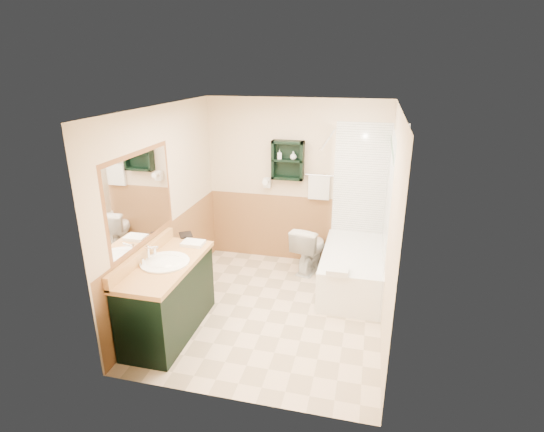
{
  "coord_description": "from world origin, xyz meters",
  "views": [
    {
      "loc": [
        1.06,
        -4.34,
        2.84
      ],
      "look_at": [
        -0.04,
        0.2,
        1.15
      ],
      "focal_mm": 28.0,
      "sensor_mm": 36.0,
      "label": 1
    }
  ],
  "objects_px": {
    "wall_shelf": "(288,160)",
    "bathtub": "(353,269)",
    "hair_dryer": "(268,183)",
    "soap_bottle_a": "(279,157)",
    "vanity_book": "(179,229)",
    "soap_bottle_b": "(293,156)",
    "toilet": "(310,248)",
    "vanity": "(168,298)"
  },
  "relations": [
    {
      "from": "vanity_book",
      "to": "soap_bottle_a",
      "type": "height_order",
      "value": "soap_bottle_a"
    },
    {
      "from": "wall_shelf",
      "to": "hair_dryer",
      "type": "xyz_separation_m",
      "value": [
        -0.3,
        0.02,
        -0.35
      ]
    },
    {
      "from": "wall_shelf",
      "to": "bathtub",
      "type": "bearing_deg",
      "value": -30.74
    },
    {
      "from": "hair_dryer",
      "to": "soap_bottle_a",
      "type": "bearing_deg",
      "value": -9.33
    },
    {
      "from": "bathtub",
      "to": "soap_bottle_a",
      "type": "relative_size",
      "value": 11.73
    },
    {
      "from": "hair_dryer",
      "to": "toilet",
      "type": "height_order",
      "value": "hair_dryer"
    },
    {
      "from": "soap_bottle_a",
      "to": "soap_bottle_b",
      "type": "xyz_separation_m",
      "value": [
        0.2,
        0.0,
        0.02
      ]
    },
    {
      "from": "hair_dryer",
      "to": "bathtub",
      "type": "bearing_deg",
      "value": -25.59
    },
    {
      "from": "toilet",
      "to": "soap_bottle_a",
      "type": "height_order",
      "value": "soap_bottle_a"
    },
    {
      "from": "soap_bottle_a",
      "to": "soap_bottle_b",
      "type": "height_order",
      "value": "soap_bottle_b"
    },
    {
      "from": "vanity",
      "to": "soap_bottle_b",
      "type": "height_order",
      "value": "soap_bottle_b"
    },
    {
      "from": "soap_bottle_b",
      "to": "soap_bottle_a",
      "type": "bearing_deg",
      "value": 180.0
    },
    {
      "from": "wall_shelf",
      "to": "vanity_book",
      "type": "height_order",
      "value": "wall_shelf"
    },
    {
      "from": "soap_bottle_a",
      "to": "hair_dryer",
      "type": "bearing_deg",
      "value": 170.67
    },
    {
      "from": "hair_dryer",
      "to": "soap_bottle_a",
      "type": "height_order",
      "value": "soap_bottle_a"
    },
    {
      "from": "toilet",
      "to": "soap_bottle_a",
      "type": "relative_size",
      "value": 5.37
    },
    {
      "from": "soap_bottle_a",
      "to": "vanity_book",
      "type": "bearing_deg",
      "value": -124.75
    },
    {
      "from": "wall_shelf",
      "to": "vanity_book",
      "type": "distance_m",
      "value": 1.83
    },
    {
      "from": "wall_shelf",
      "to": "soap_bottle_b",
      "type": "relative_size",
      "value": 4.76
    },
    {
      "from": "wall_shelf",
      "to": "soap_bottle_b",
      "type": "xyz_separation_m",
      "value": [
        0.08,
        -0.01,
        0.06
      ]
    },
    {
      "from": "hair_dryer",
      "to": "soap_bottle_b",
      "type": "distance_m",
      "value": 0.56
    },
    {
      "from": "wall_shelf",
      "to": "vanity",
      "type": "height_order",
      "value": "wall_shelf"
    },
    {
      "from": "wall_shelf",
      "to": "vanity_book",
      "type": "bearing_deg",
      "value": -127.86
    },
    {
      "from": "hair_dryer",
      "to": "soap_bottle_a",
      "type": "relative_size",
      "value": 1.88
    },
    {
      "from": "wall_shelf",
      "to": "soap_bottle_a",
      "type": "xyz_separation_m",
      "value": [
        -0.12,
        -0.01,
        0.04
      ]
    },
    {
      "from": "hair_dryer",
      "to": "vanity_book",
      "type": "bearing_deg",
      "value": -118.69
    },
    {
      "from": "soap_bottle_b",
      "to": "vanity",
      "type": "bearing_deg",
      "value": -115.24
    },
    {
      "from": "wall_shelf",
      "to": "bathtub",
      "type": "xyz_separation_m",
      "value": [
        1.03,
        -0.61,
        -1.28
      ]
    },
    {
      "from": "hair_dryer",
      "to": "soap_bottle_a",
      "type": "distance_m",
      "value": 0.44
    },
    {
      "from": "vanity",
      "to": "soap_bottle_a",
      "type": "relative_size",
      "value": 10.39
    },
    {
      "from": "vanity",
      "to": "soap_bottle_b",
      "type": "distance_m",
      "value": 2.58
    },
    {
      "from": "toilet",
      "to": "soap_bottle_a",
      "type": "distance_m",
      "value": 1.37
    },
    {
      "from": "toilet",
      "to": "soap_bottle_b",
      "type": "distance_m",
      "value": 1.33
    },
    {
      "from": "toilet",
      "to": "soap_bottle_b",
      "type": "height_order",
      "value": "soap_bottle_b"
    },
    {
      "from": "soap_bottle_b",
      "to": "vanity_book",
      "type": "bearing_deg",
      "value": -129.99
    },
    {
      "from": "vanity",
      "to": "toilet",
      "type": "relative_size",
      "value": 1.93
    },
    {
      "from": "wall_shelf",
      "to": "hair_dryer",
      "type": "relative_size",
      "value": 2.29
    },
    {
      "from": "wall_shelf",
      "to": "toilet",
      "type": "xyz_separation_m",
      "value": [
        0.38,
        -0.22,
        -1.21
      ]
    },
    {
      "from": "vanity_book",
      "to": "soap_bottle_b",
      "type": "height_order",
      "value": "soap_bottle_b"
    },
    {
      "from": "bathtub",
      "to": "vanity_book",
      "type": "bearing_deg",
      "value": -160.11
    },
    {
      "from": "bathtub",
      "to": "vanity_book",
      "type": "height_order",
      "value": "vanity_book"
    },
    {
      "from": "bathtub",
      "to": "soap_bottle_a",
      "type": "bearing_deg",
      "value": 152.11
    }
  ]
}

